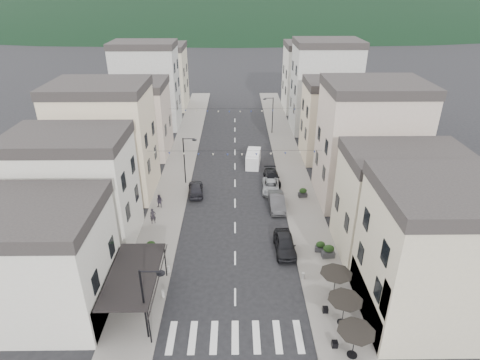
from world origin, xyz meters
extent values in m
cube|color=slate|center=(-7.50, 32.00, 0.06)|extent=(4.00, 76.00, 0.12)
cube|color=slate|center=(7.50, 32.00, 0.06)|extent=(4.00, 76.00, 0.12)
ellipsoid|color=black|center=(0.00, 300.00, 0.00)|extent=(640.00, 360.00, 70.00)
cube|color=beige|center=(-15.50, 5.00, 4.00)|extent=(12.00, 8.00, 8.00)
cube|color=#B7AE91|center=(14.50, 4.00, 5.00)|extent=(10.00, 8.00, 10.00)
cube|color=black|center=(-7.50, 5.00, 3.20)|extent=(3.60, 7.50, 0.15)
cube|color=black|center=(-5.70, 5.00, 2.70)|extent=(0.34, 7.50, 0.99)
cylinder|color=black|center=(-5.80, 1.50, 1.60)|extent=(0.10, 0.10, 3.20)
cylinder|color=black|center=(-5.80, 8.50, 1.60)|extent=(0.10, 0.10, 3.20)
cube|color=beige|center=(-14.50, 14.00, 5.00)|extent=(10.00, 7.00, 10.00)
cube|color=#262323|center=(-14.50, 14.00, 10.50)|extent=(10.20, 7.14, 1.00)
cube|color=beige|center=(-14.50, 24.00, 6.00)|extent=(10.00, 8.00, 12.00)
cube|color=#262323|center=(-14.50, 24.00, 12.50)|extent=(10.20, 8.16, 1.00)
cube|color=#AB998B|center=(-14.50, 36.00, 4.75)|extent=(10.00, 8.00, 9.50)
cube|color=#262323|center=(-14.50, 36.00, 10.00)|extent=(10.20, 8.16, 1.00)
cube|color=#9C9C97|center=(-14.50, 48.00, 6.50)|extent=(10.00, 7.00, 13.00)
cube|color=#262323|center=(-14.50, 48.00, 13.50)|extent=(10.20, 7.14, 1.00)
cube|color=#B7AE91|center=(-14.50, 60.00, 5.50)|extent=(10.00, 9.00, 11.00)
cube|color=#262323|center=(-14.50, 60.00, 11.50)|extent=(10.20, 9.18, 1.00)
cube|color=#B7AE91|center=(14.50, 12.00, 4.50)|extent=(10.00, 7.00, 9.00)
cube|color=#262323|center=(14.50, 12.00, 9.50)|extent=(10.20, 7.14, 1.00)
cube|color=#AB998B|center=(14.50, 22.00, 6.25)|extent=(10.00, 8.00, 12.50)
cube|color=#262323|center=(14.50, 22.00, 13.00)|extent=(10.20, 8.16, 1.00)
cube|color=beige|center=(14.50, 34.00, 5.00)|extent=(10.00, 7.00, 10.00)
cube|color=#262323|center=(14.50, 34.00, 10.50)|extent=(10.20, 7.14, 1.00)
cube|color=#9C9C97|center=(14.50, 46.00, 6.75)|extent=(10.00, 8.00, 13.50)
cube|color=#262323|center=(14.50, 46.00, 14.00)|extent=(10.20, 8.16, 1.00)
cube|color=beige|center=(14.50, 58.00, 5.75)|extent=(10.00, 9.00, 11.50)
cube|color=#262323|center=(14.50, 58.00, 12.00)|extent=(10.20, 9.18, 1.00)
cylinder|color=black|center=(7.70, 0.00, 1.27)|extent=(0.06, 0.06, 2.30)
cone|color=black|center=(7.70, 0.00, 2.37)|extent=(2.50, 2.50, 0.55)
cylinder|color=black|center=(7.70, 0.00, 0.49)|extent=(0.70, 0.70, 0.04)
cylinder|color=black|center=(7.70, 2.80, 1.27)|extent=(0.06, 0.06, 2.30)
cone|color=black|center=(7.70, 2.80, 2.37)|extent=(2.50, 2.50, 0.55)
cylinder|color=black|center=(7.70, 2.80, 0.49)|extent=(0.70, 0.70, 0.04)
cylinder|color=black|center=(7.70, 5.60, 1.27)|extent=(0.06, 0.06, 2.30)
cone|color=black|center=(7.70, 5.60, 2.37)|extent=(2.50, 2.50, 0.55)
cylinder|color=black|center=(7.70, 5.60, 0.49)|extent=(0.70, 0.70, 0.04)
cylinder|color=black|center=(-6.10, 2.00, 3.00)|extent=(0.14, 0.14, 6.00)
cylinder|color=black|center=(-5.40, 2.00, 5.90)|extent=(1.40, 0.10, 0.10)
cylinder|color=black|center=(-4.75, 2.00, 5.75)|extent=(0.56, 0.56, 0.08)
cylinder|color=black|center=(-6.10, 26.00, 3.00)|extent=(0.14, 0.14, 6.00)
cylinder|color=black|center=(-5.40, 26.00, 5.90)|extent=(1.40, 0.10, 0.10)
cylinder|color=black|center=(-4.75, 26.00, 5.75)|extent=(0.56, 0.56, 0.08)
cylinder|color=black|center=(6.10, 44.00, 3.00)|extent=(0.14, 0.14, 6.00)
cylinder|color=black|center=(5.40, 44.00, 5.90)|extent=(1.40, 0.10, 0.10)
cylinder|color=black|center=(4.75, 44.00, 5.75)|extent=(0.56, 0.56, 0.08)
cylinder|color=gray|center=(-5.70, 6.00, 0.42)|extent=(0.26, 0.26, 0.60)
cylinder|color=gray|center=(-5.70, 9.00, 0.42)|extent=(0.26, 0.26, 0.60)
cylinder|color=gray|center=(5.70, 8.00, 0.42)|extent=(0.26, 0.26, 0.60)
cylinder|color=black|center=(0.00, 22.00, 6.00)|extent=(19.00, 0.02, 0.02)
cone|color=beige|center=(-8.71, 22.00, 5.81)|extent=(0.28, 0.28, 0.24)
cone|color=navy|center=(-7.12, 22.00, 5.73)|extent=(0.28, 0.28, 0.24)
cone|color=beige|center=(-5.54, 22.00, 5.65)|extent=(0.28, 0.28, 0.24)
cone|color=navy|center=(-3.96, 22.00, 5.58)|extent=(0.28, 0.28, 0.24)
cone|color=beige|center=(-2.38, 22.00, 5.54)|extent=(0.28, 0.28, 0.24)
cone|color=navy|center=(-0.79, 22.00, 5.51)|extent=(0.28, 0.28, 0.24)
cone|color=beige|center=(0.79, 22.00, 5.51)|extent=(0.28, 0.28, 0.24)
cone|color=navy|center=(2.38, 22.00, 5.54)|extent=(0.28, 0.28, 0.24)
cone|color=beige|center=(3.96, 22.00, 5.58)|extent=(0.28, 0.28, 0.24)
cone|color=navy|center=(5.54, 22.00, 5.65)|extent=(0.28, 0.28, 0.24)
cone|color=beige|center=(7.12, 22.00, 5.73)|extent=(0.28, 0.28, 0.24)
cone|color=navy|center=(8.71, 22.00, 5.81)|extent=(0.28, 0.28, 0.24)
cylinder|color=black|center=(0.00, 38.00, 6.00)|extent=(19.00, 0.02, 0.02)
cone|color=beige|center=(-8.71, 38.00, 5.81)|extent=(0.28, 0.28, 0.24)
cone|color=navy|center=(-7.12, 38.00, 5.73)|extent=(0.28, 0.28, 0.24)
cone|color=beige|center=(-5.54, 38.00, 5.65)|extent=(0.28, 0.28, 0.24)
cone|color=navy|center=(-3.96, 38.00, 5.58)|extent=(0.28, 0.28, 0.24)
cone|color=beige|center=(-2.38, 38.00, 5.54)|extent=(0.28, 0.28, 0.24)
cone|color=navy|center=(-0.79, 38.00, 5.51)|extent=(0.28, 0.28, 0.24)
cone|color=beige|center=(0.79, 38.00, 5.51)|extent=(0.28, 0.28, 0.24)
cone|color=navy|center=(2.38, 38.00, 5.54)|extent=(0.28, 0.28, 0.24)
cone|color=beige|center=(3.96, 38.00, 5.58)|extent=(0.28, 0.28, 0.24)
cone|color=navy|center=(5.54, 38.00, 5.65)|extent=(0.28, 0.28, 0.24)
cone|color=beige|center=(7.12, 38.00, 5.73)|extent=(0.28, 0.28, 0.24)
cone|color=navy|center=(8.71, 38.00, 5.81)|extent=(0.28, 0.28, 0.24)
imported|color=black|center=(4.60, 12.01, 0.78)|extent=(1.95, 4.62, 1.56)
imported|color=#333235|center=(4.60, 19.94, 0.76)|extent=(1.70, 4.65, 1.52)
imported|color=#9C9FA4|center=(4.29, 23.94, 0.61)|extent=(2.29, 4.51, 1.22)
imported|color=black|center=(4.60, 26.27, 0.64)|extent=(2.02, 4.52, 1.29)
imported|color=black|center=(-4.60, 23.24, 0.72)|extent=(2.11, 4.36, 1.43)
cube|color=silver|center=(2.50, 31.51, 0.91)|extent=(2.26, 4.56, 1.83)
cube|color=silver|center=(2.43, 30.97, 1.87)|extent=(2.03, 3.11, 0.46)
cylinder|color=black|center=(1.57, 29.97, 0.32)|extent=(0.30, 0.66, 0.64)
cylinder|color=black|center=(3.02, 29.79, 0.32)|extent=(0.30, 0.66, 0.64)
cylinder|color=black|center=(1.98, 33.23, 0.32)|extent=(0.30, 0.66, 0.64)
cylinder|color=black|center=(3.43, 33.05, 0.32)|extent=(0.30, 0.66, 0.64)
imported|color=black|center=(-8.41, 16.79, 0.96)|extent=(0.71, 0.57, 1.67)
imported|color=#25202B|center=(-8.27, 19.97, 0.89)|extent=(0.86, 0.73, 1.55)
cube|color=#333335|center=(-7.33, 6.49, 0.38)|extent=(1.11, 0.70, 0.52)
ellipsoid|color=black|center=(-7.33, 6.49, 0.96)|extent=(0.92, 0.59, 0.67)
cube|color=#303033|center=(-7.72, 12.02, 0.36)|extent=(0.98, 0.60, 0.47)
ellipsoid|color=black|center=(-7.72, 12.02, 0.88)|extent=(0.83, 0.53, 0.60)
cube|color=#2F2F32|center=(8.42, 10.93, 0.40)|extent=(1.19, 0.72, 0.57)
ellipsoid|color=black|center=(8.42, 10.93, 1.03)|extent=(1.00, 0.64, 0.73)
cube|color=#2E2E31|center=(7.86, 11.77, 0.36)|extent=(1.04, 0.70, 0.48)
ellipsoid|color=black|center=(7.86, 11.77, 0.89)|extent=(0.84, 0.54, 0.61)
cube|color=#28282A|center=(7.83, 22.20, 0.37)|extent=(1.07, 0.69, 0.50)
ellipsoid|color=black|center=(7.83, 22.20, 0.92)|extent=(0.88, 0.56, 0.64)
camera|label=1|loc=(0.10, -18.37, 22.58)|focal=30.00mm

